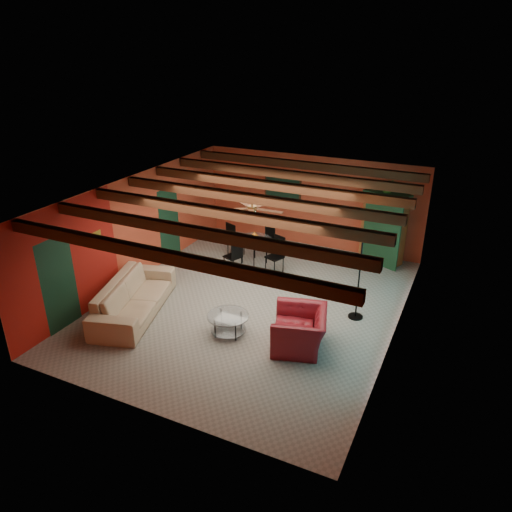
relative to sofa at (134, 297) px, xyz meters
The scene contains 11 objects.
room 3.38m from the sofa, 35.85° to the left, with size 6.52×8.01×2.71m.
sofa is the anchor object (origin of this frame).
armchair 3.84m from the sofa, ahead, with size 1.20×1.05×0.78m, color maroon.
coffee_table 2.32m from the sofa, ahead, with size 0.88×0.88×0.45m, color silver, non-canonical shape.
dining_table 3.80m from the sofa, 70.10° to the left, with size 1.92×1.92×1.00m, color white, non-canonical shape.
armoire 6.85m from the sofa, 49.58° to the left, with size 1.10×0.54×1.93m, color brown.
floor_lamp 5.01m from the sofa, 23.03° to the left, with size 0.41×0.41×2.03m, color black, non-canonical shape.
ceiling_fan 3.32m from the sofa, 33.93° to the left, with size 1.50×1.50×0.44m, color #472614, non-canonical shape.
painting 5.75m from the sofa, 76.33° to the left, with size 1.05×0.03×0.65m, color black.
potted_plant 7.05m from the sofa, 49.58° to the left, with size 0.40×0.35×0.44m, color #26661E.
vase 3.87m from the sofa, 70.10° to the left, with size 0.20×0.20×0.21m, color orange.
Camera 1 is at (4.31, -8.94, 5.68)m, focal length 33.96 mm.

